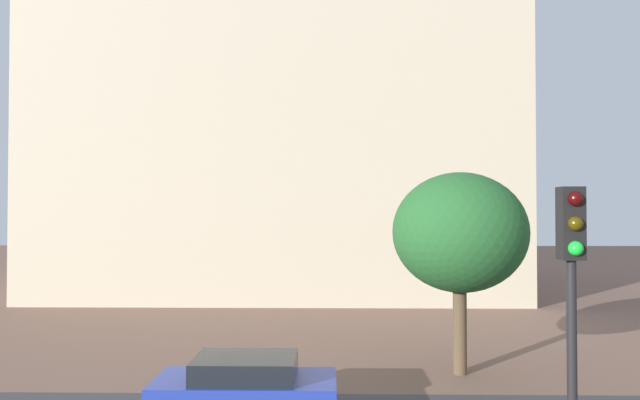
# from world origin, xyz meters

# --- Properties ---
(ground_plane) EXTENTS (120.00, 120.00, 0.00)m
(ground_plane) POSITION_xyz_m (0.00, 10.00, 0.00)
(ground_plane) COLOR brown
(landmark_building) EXTENTS (25.67, 15.66, 29.74)m
(landmark_building) POSITION_xyz_m (-2.70, 30.27, 9.52)
(landmark_building) COLOR beige
(landmark_building) RESTS_ON ground_plane
(car_blue) EXTENTS (4.03, 1.99, 1.42)m
(car_blue) POSITION_xyz_m (-1.75, 8.52, 0.69)
(car_blue) COLOR #23389E
(car_blue) RESTS_ON ground_plane
(traffic_light_pole) EXTENTS (0.28, 0.34, 4.96)m
(traffic_light_pole) POSITION_xyz_m (3.09, 3.04, 3.45)
(traffic_light_pole) COLOR black
(traffic_light_pole) RESTS_ON ground_plane
(tree_curb_far) EXTENTS (3.82, 3.82, 5.77)m
(tree_curb_far) POSITION_xyz_m (3.85, 12.15, 4.03)
(tree_curb_far) COLOR brown
(tree_curb_far) RESTS_ON ground_plane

